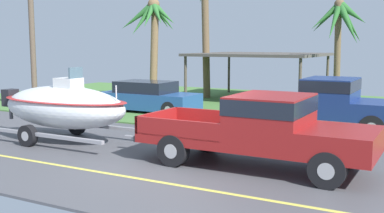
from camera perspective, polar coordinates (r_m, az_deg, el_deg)
name	(u,v)px	position (r m, az deg, el deg)	size (l,w,h in m)	color
ground	(288,118)	(19.71, 11.54, -1.37)	(36.00, 22.00, 0.11)	#4C4C51
pickup_truck_towing	(269,128)	(11.49, 9.36, -2.53)	(5.97, 2.12, 1.81)	maroon
boat_on_trailer	(63,107)	(15.03, -15.35, -0.01)	(5.80, 2.32, 2.32)	gray
parked_pickup_background	(329,102)	(16.95, 16.35, 0.58)	(5.75, 2.16, 1.85)	navy
parked_sedan_near	(149,97)	(20.84, -5.26, 1.13)	(4.37, 1.85, 1.38)	#234C89
carport_awning	(259,55)	(25.11, 8.20, 6.17)	(6.43, 5.88, 2.53)	#4C4238
palm_tree_near_right	(152,24)	(24.96, -4.91, 9.96)	(3.44, 2.90, 5.37)	brown
palm_tree_far_left	(340,27)	(22.01, 17.54, 9.24)	(2.76, 2.83, 4.98)	brown
utility_pole	(31,17)	(21.90, -18.94, 10.26)	(0.24, 1.80, 8.05)	brown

